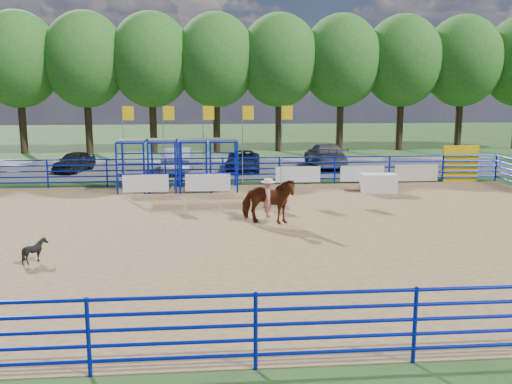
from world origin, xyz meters
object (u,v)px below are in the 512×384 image
car_d (325,155)px  announcer_table (378,183)px  horse_and_rider (268,199)px  car_b (178,159)px  car_c (243,161)px  car_a (74,161)px  calf (35,251)px

car_d → announcer_table: bearing=96.0°
announcer_table → horse_and_rider: bearing=-135.3°
announcer_table → horse_and_rider: horse_and_rider is taller
horse_and_rider → car_b: size_ratio=0.51×
horse_and_rider → car_d: 16.10m
announcer_table → car_d: bearing=94.8°
car_c → car_b: bearing=-172.1°
car_d → car_c: bearing=13.7°
car_a → car_c: size_ratio=0.81×
horse_and_rider → calf: size_ratio=3.32×
car_a → car_d: size_ratio=0.68×
announcer_table → car_b: (-10.16, 7.73, 0.31)m
car_c → calf: bearing=-106.8°
car_b → car_d: (9.40, 1.38, -0.02)m
calf → car_d: bearing=-35.4°
horse_and_rider → calf: 8.54m
announcer_table → car_b: car_b is taller
announcer_table → car_b: size_ratio=0.36×
calf → car_d: 23.24m
announcer_table → car_d: (-0.76, 9.11, 0.30)m
announcer_table → car_c: 10.04m
car_a → horse_and_rider: bearing=-40.2°
calf → car_c: car_c is taller
car_a → car_d: 15.80m
announcer_table → car_a: size_ratio=0.48×
calf → car_b: (3.38, 18.03, 0.41)m
car_b → car_d: car_b is taller
car_b → calf: bearing=81.0°
announcer_table → horse_and_rider: (-6.14, -6.07, 0.49)m
horse_and_rider → car_c: (-0.03, 13.98, -0.34)m
car_b → car_d: 9.50m
car_d → calf: bearing=57.8°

